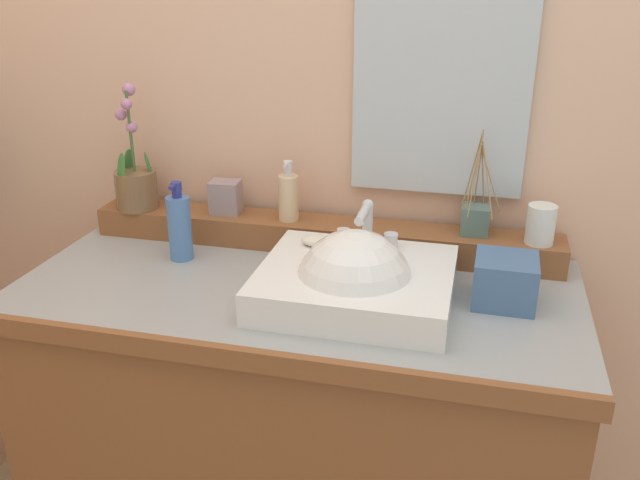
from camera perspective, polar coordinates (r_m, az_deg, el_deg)
wall_back at (r=1.80m, az=1.47°, el=12.19°), size 2.96×0.20×2.45m
vanity_cabinet at (r=1.76m, az=-1.80°, el=-16.54°), size 1.27×0.60×0.87m
back_ledge at (r=1.71m, az=0.04°, el=0.47°), size 1.20×0.12×0.07m
sink_basin at (r=1.44m, az=2.98°, el=-3.91°), size 0.41×0.36×0.28m
soap_bar at (r=1.54m, az=-0.31°, el=-0.09°), size 0.07×0.04×0.02m
potted_plant at (r=1.84m, az=-15.39°, el=4.86°), size 0.11×0.11×0.33m
soap_dispenser at (r=1.69m, az=-2.70°, el=3.74°), size 0.05×0.05×0.15m
tumbler_cup at (r=1.63m, az=18.23°, el=1.26°), size 0.07×0.07×0.09m
reed_diffuser at (r=1.65m, az=13.06°, el=1.83°), size 0.09×0.09×0.25m
trinket_box at (r=1.77m, az=-8.02°, el=3.63°), size 0.08×0.07×0.09m
lotion_bottle at (r=1.67m, az=-11.83°, el=1.14°), size 0.06×0.06×0.20m
tissue_box at (r=1.48m, az=15.43°, el=-3.33°), size 0.13×0.13×0.10m
mirror at (r=1.63m, az=10.38°, el=15.01°), size 0.42×0.02×0.65m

